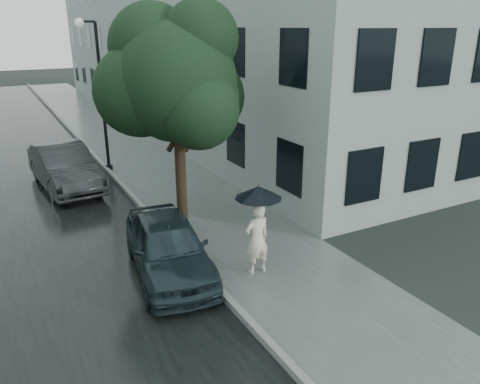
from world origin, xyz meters
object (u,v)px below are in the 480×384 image
pedestrian (257,239)px  lamp_post (97,88)px  car_near (168,246)px  street_tree (175,79)px  car_far (64,167)px

pedestrian → lamp_post: (-1.19, 9.78, 2.36)m
car_near → pedestrian: bearing=-19.2°
street_tree → car_far: bearing=113.9°
pedestrian → car_near: pedestrian is taller
lamp_post → car_near: lamp_post is taller
pedestrian → street_tree: 4.62m
street_tree → lamp_post: 6.65m
lamp_post → car_near: (-0.61, -8.86, -2.53)m
pedestrian → car_far: (-2.88, 8.39, -0.09)m
street_tree → car_near: 4.30m
pedestrian → car_far: bearing=-75.4°
lamp_post → car_far: 3.29m
street_tree → pedestrian: bearing=-79.7°
street_tree → lamp_post: size_ratio=1.08×
pedestrian → car_near: size_ratio=0.42×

